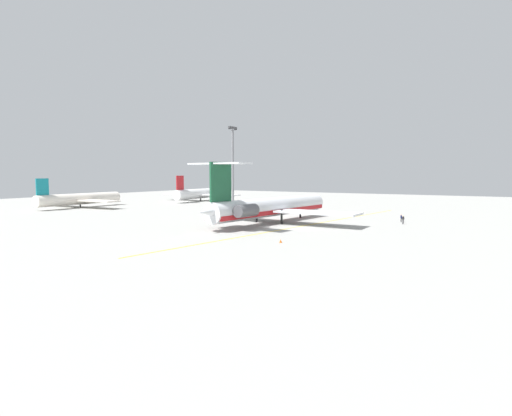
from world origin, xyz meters
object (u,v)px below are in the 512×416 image
object	(u,v)px
airliner_mid_left	(82,199)
ground_crew_near_nose	(401,217)
light_mast	(233,164)
safety_cone_nose	(281,241)
ground_crew_near_tail	(266,207)
ground_crew_portside	(403,219)
airliner_mid_right	(202,193)
main_jetliner	(269,207)

from	to	relation	value
airliner_mid_left	ground_crew_near_nose	distance (m)	92.71
ground_crew_near_nose	light_mast	bearing A→B (deg)	112.45
safety_cone_nose	ground_crew_near_tail	bearing A→B (deg)	31.49
ground_crew_near_nose	ground_crew_portside	distance (m)	3.89
ground_crew_near_tail	ground_crew_portside	world-z (taller)	ground_crew_portside
airliner_mid_left	safety_cone_nose	bearing A→B (deg)	-109.77
airliner_mid_left	ground_crew_near_tail	xyz separation A→B (m)	(18.80, -53.95, -1.52)
airliner_mid_left	airliner_mid_right	bearing A→B (deg)	-17.09
main_jetliner	ground_crew_near_tail	world-z (taller)	main_jetliner
ground_crew_near_tail	safety_cone_nose	world-z (taller)	ground_crew_near_tail
light_mast	safety_cone_nose	bearing A→B (deg)	-139.74
main_jetliner	airliner_mid_left	xyz separation A→B (m)	(6.52, 68.80, -0.73)
airliner_mid_right	light_mast	bearing A→B (deg)	-132.82
main_jetliner	airliner_mid_right	size ratio (longest dim) A/B	1.32
airliner_mid_right	ground_crew_portside	size ratio (longest dim) A/B	17.55
ground_crew_near_nose	light_mast	xyz separation A→B (m)	(11.05, 50.43, 12.15)
ground_crew_portside	ground_crew_near_nose	bearing A→B (deg)	-170.08
main_jetliner	safety_cone_nose	distance (m)	25.15
airliner_mid_right	ground_crew_portside	bearing A→B (deg)	-119.91
main_jetliner	ground_crew_near_nose	size ratio (longest dim) A/B	25.31
airliner_mid_left	ground_crew_near_nose	bearing A→B (deg)	-85.56
main_jetliner	airliner_mid_right	distance (m)	75.37
main_jetliner	safety_cone_nose	world-z (taller)	main_jetliner
safety_cone_nose	ground_crew_near_nose	bearing A→B (deg)	-15.11
safety_cone_nose	airliner_mid_right	bearing A→B (deg)	44.70
airliner_mid_left	ground_crew_near_nose	size ratio (longest dim) A/B	17.87
airliner_mid_right	safety_cone_nose	bearing A→B (deg)	-140.25
safety_cone_nose	light_mast	size ratio (longest dim) A/B	0.02
ground_crew_near_tail	light_mast	world-z (taller)	light_mast
airliner_mid_right	light_mast	size ratio (longest dim) A/B	1.34
main_jetliner	ground_crew_near_nose	xyz separation A→B (m)	(15.78, -23.44, -2.31)
ground_crew_portside	safety_cone_nose	bearing A→B (deg)	-25.40
ground_crew_portside	light_mast	size ratio (longest dim) A/B	0.08
light_mast	airliner_mid_right	bearing A→B (deg)	52.13
ground_crew_portside	airliner_mid_left	bearing A→B (deg)	-93.52
ground_crew_near_nose	ground_crew_near_tail	xyz separation A→B (m)	(9.54, 38.29, 0.06)
airliner_mid_left	ground_crew_portside	size ratio (longest dim) A/B	16.33
ground_crew_near_tail	safety_cone_nose	xyz separation A→B (m)	(-46.31, -28.36, -0.85)
main_jetliner	safety_cone_nose	size ratio (longest dim) A/B	77.11
airliner_mid_right	ground_crew_portside	world-z (taller)	airliner_mid_right
airliner_mid_left	safety_cone_nose	distance (m)	86.82
ground_crew_near_nose	ground_crew_near_tail	world-z (taller)	ground_crew_near_tail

